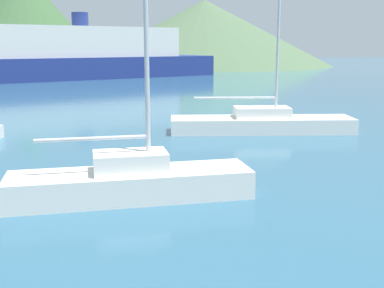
# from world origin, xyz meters

# --- Properties ---
(sailboat_inner) EXTENTS (6.41, 2.68, 8.24)m
(sailboat_inner) POSITION_xyz_m (-1.50, 13.53, 0.50)
(sailboat_inner) COLOR white
(sailboat_inner) RESTS_ON ground_plane
(sailboat_outer) EXTENTS (8.38, 4.71, 11.44)m
(sailboat_outer) POSITION_xyz_m (6.65, 20.53, 0.48)
(sailboat_outer) COLOR white
(sailboat_outer) RESTS_ON ground_plane
(ferry_distant) EXTENTS (33.32, 13.14, 7.49)m
(ferry_distant) POSITION_xyz_m (5.73, 59.33, 2.58)
(ferry_distant) COLOR navy
(ferry_distant) RESTS_ON ground_plane
(hill_central) EXTENTS (27.79, 27.79, 16.29)m
(hill_central) POSITION_xyz_m (1.99, 89.89, 8.15)
(hill_central) COLOR #3D6038
(hill_central) RESTS_ON ground_plane
(hill_east) EXTENTS (46.96, 46.96, 11.93)m
(hill_east) POSITION_xyz_m (33.40, 85.59, 5.97)
(hill_east) COLOR #4C6647
(hill_east) RESTS_ON ground_plane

